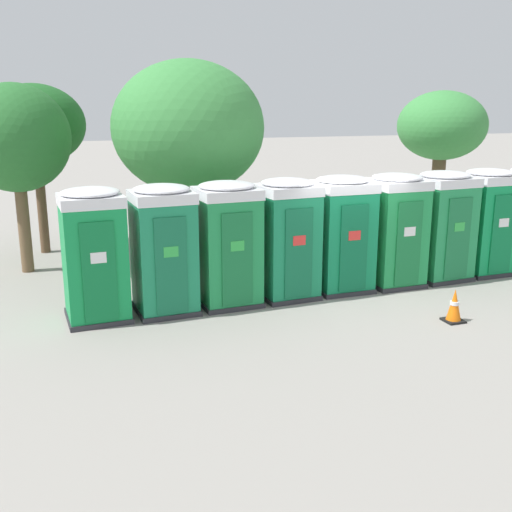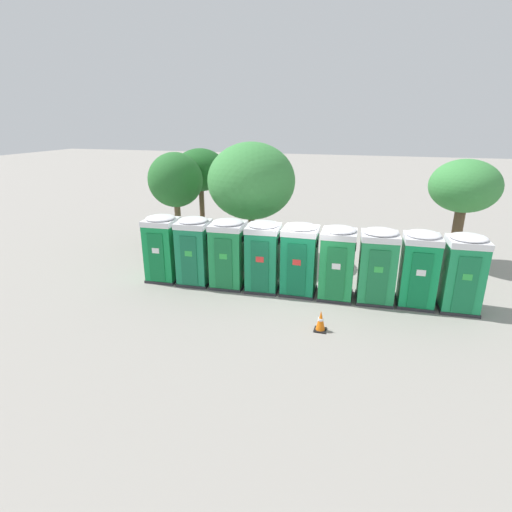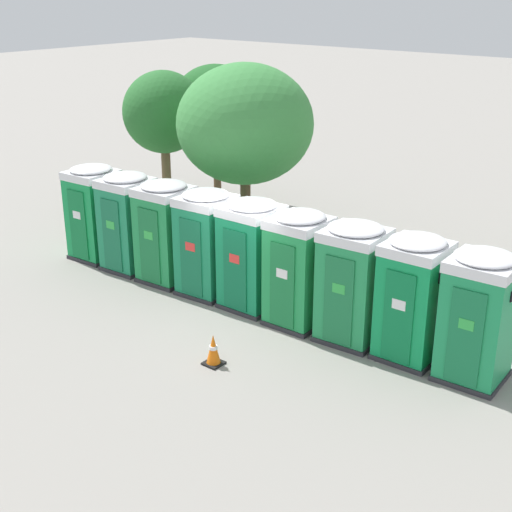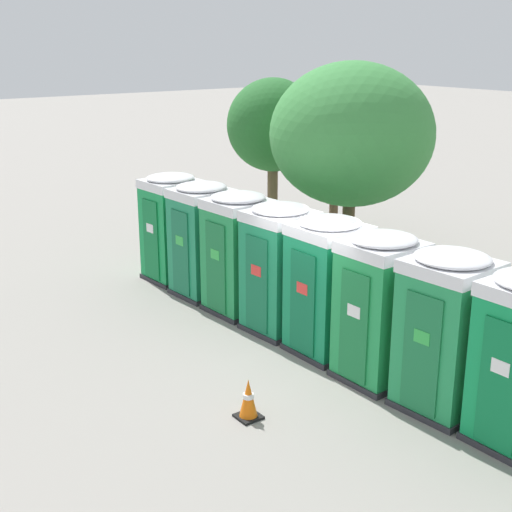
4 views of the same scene
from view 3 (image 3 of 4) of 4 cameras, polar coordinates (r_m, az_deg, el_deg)
The scene contains 14 objects.
ground_plane at distance 16.48m, azimuth -0.50°, elevation -4.08°, with size 120.00×120.00×0.00m, color gray.
portapotty_0 at distance 19.48m, azimuth -12.83°, elevation 3.46°, with size 1.23×1.27×2.54m.
portapotty_1 at distance 18.51m, azimuth -10.23°, elevation 2.73°, with size 1.23×1.27×2.54m.
portapotty_2 at distance 17.62m, azimuth -7.26°, elevation 1.96°, with size 1.27×1.26×2.54m.
portapotty_3 at distance 16.79m, azimuth -3.98°, elevation 1.10°, with size 1.25×1.28×2.54m.
portapotty_4 at distance 16.02m, azimuth -0.38°, elevation 0.15°, with size 1.23×1.22×2.54m.
portapotty_5 at distance 15.26m, azimuth 3.39°, elevation -0.98°, with size 1.19×1.22×2.54m.
portapotty_6 at distance 14.67m, azimuth 7.74°, elevation -2.09°, with size 1.31×1.28×2.54m.
portapotty_7 at distance 14.17m, azimuth 12.43°, elevation -3.28°, with size 1.19×1.22×2.54m.
portapotty_8 at distance 13.71m, azimuth 17.33°, elevation -4.63°, with size 1.25×1.25×2.54m.
street_tree_0 at distance 23.67m, azimuth -3.23°, elevation 12.48°, with size 2.64×2.64×4.56m.
street_tree_2 at distance 22.60m, azimuth -7.40°, elevation 11.29°, with size 2.53×2.53×4.51m.
street_tree_3 at distance 19.32m, azimuth -0.88°, elevation 10.49°, with size 3.68×3.68×5.07m.
traffic_cone at distance 14.01m, azimuth -3.43°, elevation -7.52°, with size 0.36×0.36×0.64m.
Camera 3 is at (9.51, -11.48, 7.02)m, focal length 50.00 mm.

